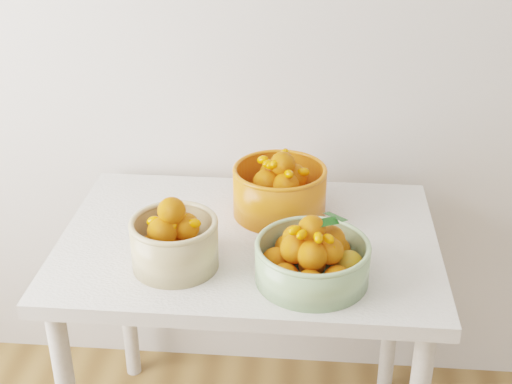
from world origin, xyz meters
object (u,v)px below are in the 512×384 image
bowl_green (312,258)px  bowl_orange (279,189)px  table (249,267)px  bowl_cream (174,241)px

bowl_green → bowl_orange: bearing=106.7°
table → bowl_orange: (0.07, 0.14, 0.17)m
bowl_cream → bowl_green: 0.34m
table → bowl_cream: (-0.17, -0.15, 0.17)m
bowl_cream → bowl_green: (0.34, -0.03, -0.01)m
table → bowl_cream: bowl_cream is taller
bowl_cream → bowl_green: bearing=-5.5°
bowl_cream → bowl_orange: (0.24, 0.29, 0.00)m
bowl_orange → bowl_cream: bearing=-129.6°
bowl_orange → table: bearing=-117.6°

